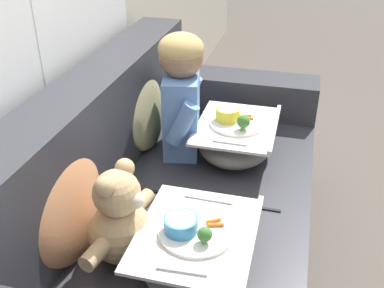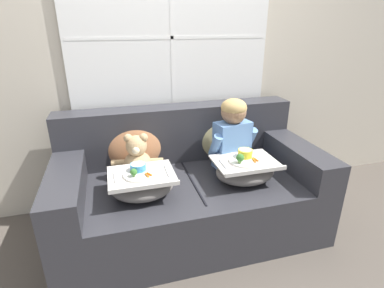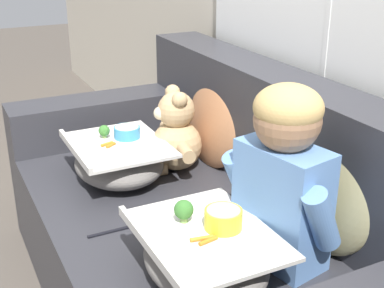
# 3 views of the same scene
# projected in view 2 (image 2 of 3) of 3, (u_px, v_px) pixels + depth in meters

# --- Properties ---
(ground_plane) EXTENTS (14.00, 14.00, 0.00)m
(ground_plane) POSITION_uv_depth(u_px,v_px,m) (190.00, 228.00, 2.41)
(ground_plane) COLOR #4C443D
(wall_back_with_window) EXTENTS (8.00, 0.08, 2.60)m
(wall_back_with_window) POSITION_uv_depth(u_px,v_px,m) (171.00, 52.00, 2.44)
(wall_back_with_window) COLOR beige
(wall_back_with_window) RESTS_ON ground_plane
(couch) EXTENTS (1.93, 0.99, 0.91)m
(couch) POSITION_uv_depth(u_px,v_px,m) (188.00, 188.00, 2.35)
(couch) COLOR #2D2D33
(couch) RESTS_ON ground_plane
(throw_pillow_behind_child) EXTENTS (0.42, 0.20, 0.44)m
(throw_pillow_behind_child) POSITION_uv_depth(u_px,v_px,m) (223.00, 135.00, 2.53)
(throw_pillow_behind_child) COLOR tan
(throw_pillow_behind_child) RESTS_ON couch
(throw_pillow_behind_teddy) EXTENTS (0.44, 0.21, 0.45)m
(throw_pillow_behind_teddy) POSITION_uv_depth(u_px,v_px,m) (134.00, 144.00, 2.34)
(throw_pillow_behind_teddy) COLOR #B2754C
(throw_pillow_behind_teddy) RESTS_ON couch
(child_figure) EXTENTS (0.41, 0.23, 0.56)m
(child_figure) POSITION_uv_depth(u_px,v_px,m) (233.00, 130.00, 2.32)
(child_figure) COLOR #5B84BC
(child_figure) RESTS_ON couch
(teddy_bear) EXTENTS (0.38, 0.27, 0.35)m
(teddy_bear) POSITION_uv_depth(u_px,v_px,m) (137.00, 160.00, 2.19)
(teddy_bear) COLOR tan
(teddy_bear) RESTS_ON couch
(lap_tray_child) EXTENTS (0.45, 0.35, 0.24)m
(lap_tray_child) POSITION_uv_depth(u_px,v_px,m) (245.00, 170.00, 2.17)
(lap_tray_child) COLOR slate
(lap_tray_child) RESTS_ON child_figure
(lap_tray_teddy) EXTENTS (0.43, 0.36, 0.22)m
(lap_tray_teddy) POSITION_uv_depth(u_px,v_px,m) (142.00, 184.00, 1.99)
(lap_tray_teddy) COLOR slate
(lap_tray_teddy) RESTS_ON teddy_bear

